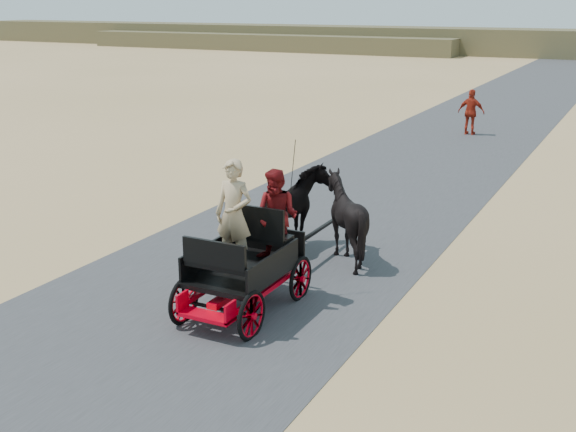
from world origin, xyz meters
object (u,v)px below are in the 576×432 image
at_px(carriage, 244,289).
at_px(pedestrian, 471,112).
at_px(horse_right, 345,218).
at_px(horse_left, 295,211).

height_order(carriage, pedestrian, pedestrian).
bearing_deg(carriage, horse_right, 79.61).
relative_size(carriage, horse_left, 1.20).
bearing_deg(horse_right, pedestrian, -86.03).
height_order(carriage, horse_left, horse_left).
bearing_deg(pedestrian, horse_left, 92.46).
distance_m(horse_right, pedestrian, 15.01).
xyz_separation_m(carriage, horse_left, (-0.55, 3.00, 0.49)).
distance_m(horse_left, horse_right, 1.10).
xyz_separation_m(carriage, horse_right, (0.55, 3.00, 0.49)).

